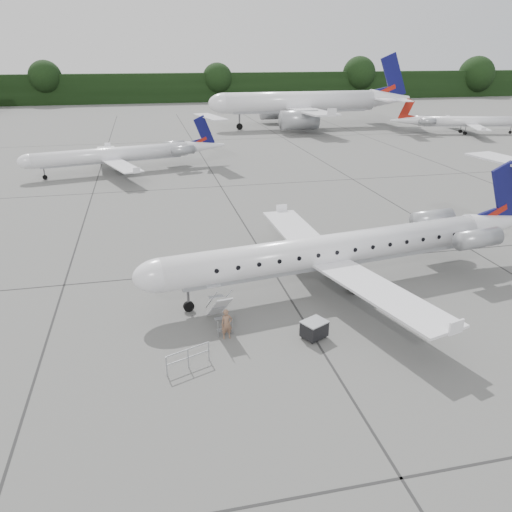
{
  "coord_description": "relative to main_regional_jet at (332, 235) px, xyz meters",
  "views": [
    {
      "loc": [
        -12.41,
        -22.79,
        13.81
      ],
      "look_at": [
        -6.38,
        4.5,
        2.3
      ],
      "focal_mm": 35.0,
      "sensor_mm": 36.0,
      "label": 1
    }
  ],
  "objects": [
    {
      "name": "airstair",
      "position": [
        -7.51,
        -3.35,
        -2.38
      ],
      "size": [
        1.19,
        2.46,
        2.17
      ],
      "primitive_type": null,
      "rotation": [
        0.0,
        0.0,
        0.15
      ],
      "color": "white",
      "rests_on": "ground"
    },
    {
      "name": "safety_railing",
      "position": [
        -9.51,
        -6.87,
        -2.96
      ],
      "size": [
        2.07,
        0.9,
        1.0
      ],
      "primitive_type": null,
      "rotation": [
        0.0,
        0.0,
        0.38
      ],
      "color": "#989CA1",
      "rests_on": "ground"
    },
    {
      "name": "bg_regional_left",
      "position": [
        -14.56,
        35.74,
        -0.36
      ],
      "size": [
        26.9,
        21.93,
        6.21
      ],
      "primitive_type": null,
      "rotation": [
        0.0,
        0.0,
        0.23
      ],
      "color": "white",
      "rests_on": "ground"
    },
    {
      "name": "baggage_cart",
      "position": [
        -2.9,
        -5.63,
        -2.95
      ],
      "size": [
        1.49,
        1.39,
        1.03
      ],
      "primitive_type": null,
      "rotation": [
        0.0,
        0.0,
        0.47
      ],
      "color": "black",
      "rests_on": "ground"
    },
    {
      "name": "treeline",
      "position": [
        1.75,
        125.98,
        0.54
      ],
      "size": [
        260.0,
        4.0,
        8.0
      ],
      "primitive_type": "cube",
      "color": "black",
      "rests_on": "ground"
    },
    {
      "name": "main_regional_jet",
      "position": [
        0.0,
        0.0,
        0.0
      ],
      "size": [
        29.59,
        23.24,
        6.92
      ],
      "primitive_type": null,
      "rotation": [
        0.0,
        0.0,
        0.15
      ],
      "color": "white",
      "rests_on": "ground"
    },
    {
      "name": "bg_narrowbody",
      "position": [
        18.9,
        68.29,
        3.26
      ],
      "size": [
        37.68,
        27.29,
        13.44
      ],
      "primitive_type": null,
      "rotation": [
        0.0,
        0.0,
        0.01
      ],
      "color": "white",
      "rests_on": "ground"
    },
    {
      "name": "passenger",
      "position": [
        -7.32,
        -4.67,
        -2.64
      ],
      "size": [
        0.61,
        0.41,
        1.63
      ],
      "primitive_type": "imported",
      "rotation": [
        0.0,
        0.0,
        0.03
      ],
      "color": "brown",
      "rests_on": "ground"
    },
    {
      "name": "bg_regional_right",
      "position": [
        46.36,
        54.47,
        -0.43
      ],
      "size": [
        26.14,
        21.23,
        6.05
      ],
      "primitive_type": null,
      "rotation": [
        0.0,
        0.0,
        2.92
      ],
      "color": "white",
      "rests_on": "ground"
    },
    {
      "name": "ground",
      "position": [
        1.75,
        -4.02,
        -3.46
      ],
      "size": [
        320.0,
        320.0,
        0.0
      ],
      "primitive_type": "plane",
      "color": "slate",
      "rests_on": "ground"
    }
  ]
}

